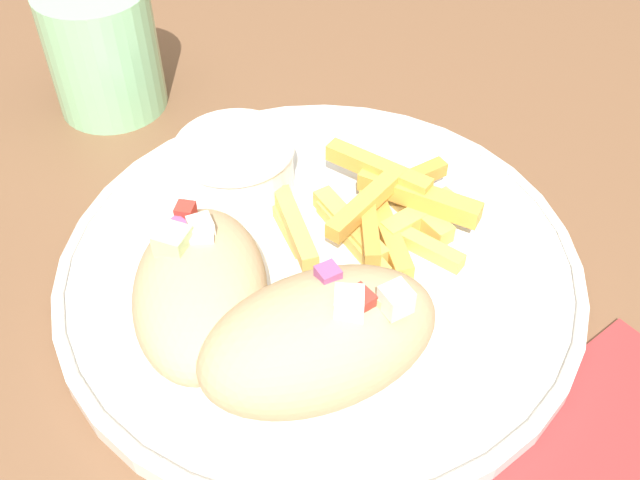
# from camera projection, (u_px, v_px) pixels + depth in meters

# --- Properties ---
(table) EXTENTS (1.37, 1.37, 0.74)m
(table) POSITION_uv_depth(u_px,v_px,m) (322.00, 308.00, 0.53)
(table) COLOR brown
(table) RESTS_ON ground_plane
(napkin) EXTENTS (0.17, 0.12, 0.00)m
(napkin) POSITION_uv_depth(u_px,v_px,m) (597.00, 444.00, 0.39)
(napkin) COLOR maroon
(napkin) RESTS_ON table
(plate) EXTENTS (0.32, 0.32, 0.02)m
(plate) POSITION_uv_depth(u_px,v_px,m) (320.00, 268.00, 0.46)
(plate) COLOR white
(plate) RESTS_ON table
(pita_sandwich_near) EXTENTS (0.15, 0.13, 0.07)m
(pita_sandwich_near) POSITION_uv_depth(u_px,v_px,m) (320.00, 339.00, 0.38)
(pita_sandwich_near) COLOR tan
(pita_sandwich_near) RESTS_ON plate
(pita_sandwich_far) EXTENTS (0.14, 0.13, 0.06)m
(pita_sandwich_far) POSITION_uv_depth(u_px,v_px,m) (200.00, 289.00, 0.41)
(pita_sandwich_far) COLOR tan
(pita_sandwich_far) RESTS_ON plate
(fries_pile) EXTENTS (0.13, 0.14, 0.03)m
(fries_pile) POSITION_uv_depth(u_px,v_px,m) (379.00, 212.00, 0.47)
(fries_pile) COLOR gold
(fries_pile) RESTS_ON plate
(sauce_ramekin) EXTENTS (0.08, 0.08, 0.04)m
(sauce_ramekin) POSITION_uv_depth(u_px,v_px,m) (234.00, 164.00, 0.49)
(sauce_ramekin) COLOR white
(sauce_ramekin) RESTS_ON plate
(water_glass) EXTENTS (0.08, 0.08, 0.10)m
(water_glass) POSITION_uv_depth(u_px,v_px,m) (104.00, 56.00, 0.56)
(water_glass) COLOR #8CCC93
(water_glass) RESTS_ON table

